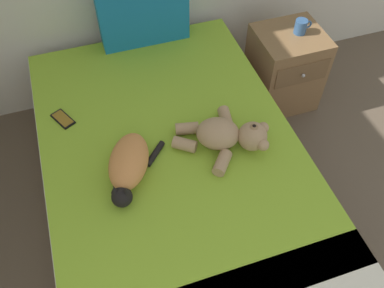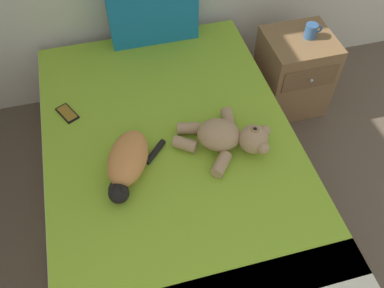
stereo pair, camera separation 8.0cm
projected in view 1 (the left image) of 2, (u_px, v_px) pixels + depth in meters
The scene contains 8 objects.
ground_plane at pixel (332, 285), 2.24m from camera, with size 9.49×9.49×0.00m, color brown.
bed at pixel (174, 178), 2.37m from camera, with size 1.38×2.10×0.54m.
patterned_cushion at pixel (143, 11), 2.57m from camera, with size 0.57×0.15×0.43m.
cat at pixel (128, 165), 2.00m from camera, with size 0.36×0.42×0.15m.
teddy_bear at pixel (228, 135), 2.12m from camera, with size 0.51×0.42×0.17m.
cell_phone at pixel (63, 119), 2.28m from camera, with size 0.13×0.16×0.01m.
nightstand at pixel (284, 69), 2.93m from camera, with size 0.45×0.45×0.58m.
mug at pixel (301, 27), 2.68m from camera, with size 0.12×0.08×0.09m.
Camera 1 is at (0.92, 1.36, 2.23)m, focal length 38.36 mm.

